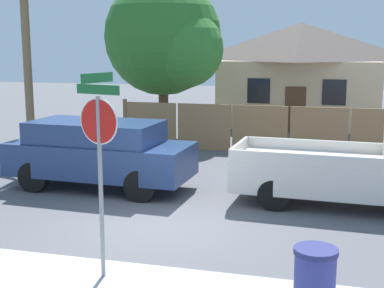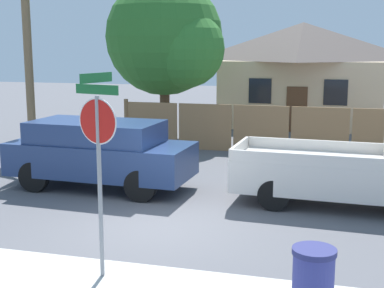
% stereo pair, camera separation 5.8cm
% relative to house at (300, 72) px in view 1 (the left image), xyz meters
% --- Properties ---
extents(ground_plane, '(80.00, 80.00, 0.00)m').
position_rel_house_xyz_m(ground_plane, '(-1.89, -16.32, -2.52)').
color(ground_plane, '#56565B').
extents(wooden_fence, '(12.31, 0.12, 1.78)m').
position_rel_house_xyz_m(wooden_fence, '(0.14, -7.89, -1.67)').
color(wooden_fence, '#997047').
rests_on(wooden_fence, ground).
extents(house, '(7.78, 6.11, 4.86)m').
position_rel_house_xyz_m(house, '(0.00, 0.00, 0.00)').
color(house, beige).
rests_on(house, ground).
extents(oak_tree, '(4.88, 4.65, 6.43)m').
position_rel_house_xyz_m(oak_tree, '(-4.85, -6.03, 1.48)').
color(oak_tree, brown).
rests_on(oak_tree, ground).
extents(red_suv, '(4.91, 2.18, 1.79)m').
position_rel_house_xyz_m(red_suv, '(-4.32, -13.81, -1.53)').
color(red_suv, navy).
rests_on(red_suv, ground).
extents(orange_pickup, '(5.67, 2.26, 1.80)m').
position_rel_house_xyz_m(orange_pickup, '(2.41, -13.82, -1.65)').
color(orange_pickup, silver).
rests_on(orange_pickup, ground).
extents(stop_sign, '(0.80, 0.72, 3.32)m').
position_rel_house_xyz_m(stop_sign, '(-1.95, -18.93, -0.27)').
color(stop_sign, gray).
rests_on(stop_sign, ground).
extents(trash_bin, '(0.60, 0.60, 1.03)m').
position_rel_house_xyz_m(trash_bin, '(1.45, -19.49, -2.00)').
color(trash_bin, navy).
rests_on(trash_bin, ground).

